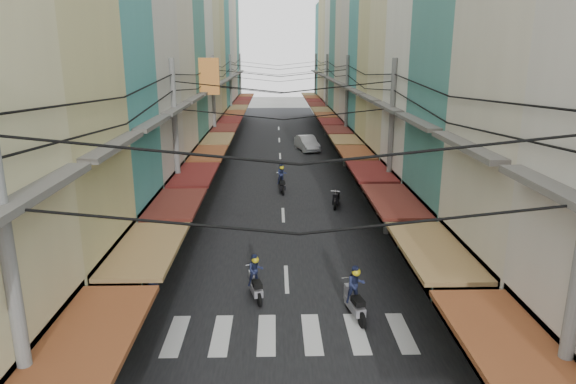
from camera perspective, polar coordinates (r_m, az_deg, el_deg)
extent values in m
plane|color=slate|center=(21.84, -0.29, -7.46)|extent=(160.00, 160.00, 0.00)
cube|color=black|center=(41.01, -0.86, 3.45)|extent=(10.00, 80.00, 0.02)
cube|color=gray|center=(41.46, -9.89, 3.38)|extent=(3.00, 80.00, 0.06)
cube|color=gray|center=(41.58, 8.15, 3.49)|extent=(3.00, 80.00, 0.06)
cube|color=silver|center=(16.75, -12.36, -15.31)|extent=(0.55, 2.40, 0.01)
cube|color=silver|center=(16.55, -7.42, -15.47)|extent=(0.55, 2.40, 0.01)
cube|color=silver|center=(16.46, -2.38, -15.52)|extent=(0.55, 2.40, 0.01)
cube|color=silver|center=(16.50, 2.67, -15.45)|extent=(0.55, 2.40, 0.01)
cube|color=silver|center=(16.65, 7.66, -15.27)|extent=(0.55, 2.40, 0.01)
cube|color=silver|center=(16.91, 12.51, -14.99)|extent=(0.55, 2.40, 0.01)
cube|color=brown|center=(11.29, -21.13, -14.76)|extent=(1.80, 4.34, 0.12)
cube|color=#595651|center=(10.43, -26.07, 0.07)|extent=(0.50, 4.24, 0.15)
cube|color=black|center=(16.32, -20.24, -10.55)|extent=(1.20, 4.52, 3.20)
cube|color=olive|center=(15.35, -15.39, -6.09)|extent=(1.80, 4.33, 0.12)
cube|color=#595651|center=(14.74, -18.68, 4.91)|extent=(0.50, 4.23, 0.15)
cube|color=teal|center=(19.91, -25.10, 17.32)|extent=(6.00, 4.30, 19.25)
cube|color=black|center=(20.29, -16.28, -5.08)|extent=(1.20, 4.13, 3.20)
cube|color=#5B211A|center=(19.52, -12.33, -1.28)|extent=(1.80, 3.96, 0.12)
cube|color=#595651|center=(19.03, -14.78, 7.40)|extent=(0.50, 3.87, 0.15)
cube|color=beige|center=(24.39, -20.80, 19.12)|extent=(6.00, 5.14, 20.93)
cube|color=black|center=(24.64, -13.58, -1.27)|extent=(1.20, 4.94, 3.20)
cube|color=#5D1A17|center=(24.01, -10.28, 1.94)|extent=(1.80, 4.73, 0.12)
cube|color=#595651|center=(23.62, -12.21, 9.02)|extent=(0.50, 4.63, 0.15)
cube|color=beige|center=(29.14, -17.18, 15.19)|extent=(6.00, 4.95, 17.43)
cube|color=black|center=(29.42, -11.59, 1.54)|extent=(1.20, 4.75, 3.20)
cube|color=brown|center=(28.90, -8.80, 4.27)|extent=(1.80, 4.56, 0.12)
cube|color=#595651|center=(28.57, -10.36, 10.16)|extent=(0.50, 4.46, 0.15)
cube|color=teal|center=(33.97, -14.85, 14.34)|extent=(6.00, 4.99, 16.32)
cube|color=black|center=(34.21, -10.18, 3.53)|extent=(1.20, 4.80, 3.20)
cube|color=olive|center=(33.76, -7.76, 5.89)|extent=(1.80, 4.60, 0.12)
cube|color=#595651|center=(33.48, -9.07, 10.94)|extent=(0.50, 4.50, 0.15)
cube|color=silver|center=(38.79, -13.51, 19.35)|extent=(6.00, 4.65, 22.87)
cube|color=black|center=(38.89, -9.14, 4.99)|extent=(1.20, 4.46, 3.20)
cube|color=#5B211A|center=(38.50, -7.00, 7.08)|extent=(1.80, 4.27, 0.12)
cube|color=#595651|center=(38.25, -8.14, 11.51)|extent=(0.50, 4.18, 0.15)
cube|color=beige|center=(43.40, -12.09, 17.44)|extent=(6.00, 4.89, 20.58)
cube|color=black|center=(43.56, -8.33, 6.12)|extent=(1.20, 4.70, 3.20)
cube|color=#5D1A17|center=(43.20, -6.41, 7.99)|extent=(1.80, 4.50, 0.12)
cube|color=#595651|center=(42.99, -7.41, 11.94)|extent=(0.50, 4.40, 0.15)
cube|color=#CBC07F|center=(48.01, -10.98, 15.99)|extent=(6.00, 4.52, 18.44)
cube|color=black|center=(48.18, -7.68, 7.02)|extent=(1.20, 4.34, 3.20)
cube|color=brown|center=(47.86, -5.94, 8.71)|extent=(1.80, 4.16, 0.12)
cube|color=#595651|center=(47.66, -6.83, 12.28)|extent=(0.50, 4.07, 0.15)
cube|color=teal|center=(52.84, -10.17, 17.13)|extent=(6.00, 5.20, 20.63)
cube|color=black|center=(52.96, -7.13, 7.79)|extent=(1.20, 4.99, 3.20)
cube|color=olive|center=(52.67, -5.54, 9.33)|extent=(1.80, 4.78, 0.12)
cube|color=#595651|center=(52.50, -6.35, 12.57)|extent=(0.50, 4.68, 0.15)
cube|color=beige|center=(57.93, -9.47, 18.51)|extent=(6.00, 4.94, 23.70)
cube|color=black|center=(57.97, -6.65, 8.45)|extent=(1.20, 4.74, 3.20)
cube|color=#5B211A|center=(57.70, -5.19, 9.86)|extent=(1.80, 4.55, 0.12)
cube|color=#595651|center=(57.54, -5.92, 12.82)|extent=(0.50, 4.45, 0.15)
cube|color=beige|center=(62.77, -8.79, 17.09)|extent=(6.00, 4.96, 21.12)
cube|color=black|center=(62.87, -6.25, 8.99)|extent=(1.20, 4.76, 3.20)
cube|color=#5D1A17|center=(62.62, -4.90, 10.29)|extent=(1.80, 4.56, 0.12)
cube|color=#595651|center=(62.47, -5.58, 13.02)|extent=(0.50, 4.46, 0.15)
cube|color=teal|center=(67.72, -8.22, 16.46)|extent=(6.00, 5.04, 19.90)
cube|color=black|center=(67.82, -5.91, 9.46)|extent=(1.20, 4.84, 3.20)
cube|color=brown|center=(67.60, -4.65, 10.67)|extent=(1.80, 4.64, 0.12)
cube|color=#595651|center=(67.46, -5.28, 13.20)|extent=(0.50, 4.54, 0.15)
cube|color=brown|center=(32.41, -8.75, 12.59)|extent=(1.20, 0.40, 2.20)
cube|color=brown|center=(11.24, 23.21, -15.13)|extent=(1.80, 4.35, 0.12)
cube|color=#595651|center=(10.43, 28.18, -0.20)|extent=(0.50, 4.25, 0.15)
cube|color=black|center=(16.35, 20.58, -10.53)|extent=(1.20, 4.78, 3.20)
cube|color=olive|center=(15.31, 15.83, -6.18)|extent=(1.80, 4.58, 0.12)
cube|color=#595651|center=(14.73, 19.10, 4.86)|extent=(0.50, 4.48, 0.15)
cube|color=teal|center=(20.41, 23.35, 11.54)|extent=(6.00, 5.03, 15.08)
cube|color=black|center=(20.70, 15.54, -4.61)|extent=(1.20, 4.83, 3.20)
cube|color=#5B211A|center=(19.88, 11.69, -0.94)|extent=(1.80, 4.63, 0.12)
cube|color=#595651|center=(19.44, 14.05, 7.61)|extent=(0.50, 4.53, 0.15)
cube|color=black|center=(25.20, 12.38, -0.83)|extent=(1.20, 4.60, 3.20)
cube|color=#5D1A17|center=(24.54, 9.16, 2.28)|extent=(1.80, 4.41, 0.12)
cube|color=#595651|center=(24.17, 11.00, 9.22)|extent=(0.50, 4.31, 0.15)
cube|color=beige|center=(29.43, 15.98, 18.50)|extent=(6.00, 4.52, 20.74)
cube|color=black|center=(29.59, 10.30, 1.68)|extent=(1.20, 4.34, 3.20)
cube|color=brown|center=(29.02, 7.52, 4.36)|extent=(1.80, 4.16, 0.12)
cube|color=#595651|center=(28.72, 9.03, 10.24)|extent=(0.50, 4.07, 0.15)
cube|color=#CBC07F|center=(33.57, 13.37, 12.56)|extent=(6.00, 4.12, 14.13)
cube|color=black|center=(33.73, 8.85, 3.42)|extent=(1.20, 3.96, 3.20)
cube|color=olive|center=(33.23, 6.39, 5.79)|extent=(1.80, 3.79, 0.12)
cube|color=#595651|center=(32.97, 7.69, 10.93)|extent=(0.50, 3.71, 0.15)
cube|color=teal|center=(37.69, 11.88, 15.61)|extent=(6.00, 4.40, 17.68)
cube|color=black|center=(37.85, 7.73, 4.76)|extent=(1.20, 4.23, 3.20)
cube|color=#5B211A|center=(37.41, 5.52, 6.88)|extent=(1.80, 4.05, 0.12)
cube|color=#595651|center=(37.18, 6.65, 11.45)|extent=(0.50, 3.96, 0.15)
cube|color=beige|center=(42.20, 10.62, 18.95)|extent=(6.00, 4.64, 22.59)
cube|color=black|center=(42.25, 6.78, 5.89)|extent=(1.20, 4.45, 3.20)
cube|color=#5D1A17|center=(41.86, 4.78, 7.80)|extent=(1.80, 4.26, 0.12)
cube|color=#595651|center=(41.65, 5.79, 11.88)|extent=(0.50, 4.17, 0.15)
cube|color=beige|center=(46.39, 9.45, 17.83)|extent=(6.00, 4.00, 21.25)
cube|color=black|center=(46.48, 6.03, 6.77)|extent=(1.20, 3.84, 3.20)
cube|color=brown|center=(46.12, 4.21, 8.51)|extent=(1.80, 3.68, 0.12)
cube|color=#595651|center=(45.93, 5.11, 12.22)|extent=(0.50, 3.60, 0.15)
cube|color=teal|center=(50.85, 8.50, 18.24)|extent=(6.00, 5.01, 22.33)
cube|color=black|center=(50.90, 5.39, 7.53)|extent=(1.20, 4.81, 3.20)
cube|color=olive|center=(50.58, 3.72, 9.12)|extent=(1.80, 4.61, 0.12)
cube|color=#595651|center=(50.40, 4.53, 12.50)|extent=(0.50, 4.51, 0.15)
cube|color=silver|center=(55.74, 7.55, 16.66)|extent=(6.00, 5.00, 19.71)
cube|color=black|center=(55.83, 4.79, 8.24)|extent=(1.20, 4.80, 3.20)
cube|color=#5B211A|center=(55.54, 3.26, 9.68)|extent=(1.80, 4.60, 0.12)
cube|color=#595651|center=(55.38, 3.99, 12.77)|extent=(0.50, 4.50, 0.15)
cube|color=beige|center=(60.33, 6.80, 15.22)|extent=(6.00, 4.32, 16.86)
cube|color=black|center=(60.43, 4.32, 8.79)|extent=(1.20, 4.15, 3.20)
cube|color=#5D1A17|center=(60.16, 2.90, 10.12)|extent=(1.80, 3.97, 0.12)
cube|color=#595651|center=(60.01, 3.57, 12.97)|extent=(0.50, 3.89, 0.15)
cube|color=#CBC07F|center=(64.63, 6.29, 16.61)|extent=(6.00, 4.33, 19.96)
cube|color=black|center=(64.71, 3.94, 9.23)|extent=(1.20, 4.16, 3.20)
cube|color=brown|center=(64.46, 2.61, 10.47)|extent=(1.80, 3.99, 0.12)
cube|color=#595651|center=(64.32, 3.24, 13.13)|extent=(0.50, 3.90, 0.15)
cube|color=teal|center=(69.20, 5.71, 14.21)|extent=(6.00, 4.88, 14.34)
cube|color=black|center=(69.27, 3.59, 9.64)|extent=(1.20, 4.68, 3.20)
cube|color=olive|center=(69.04, 2.34, 10.80)|extent=(1.80, 4.49, 0.12)
cube|color=#595651|center=(68.91, 2.92, 13.28)|extent=(0.50, 4.39, 0.15)
cylinder|color=slate|center=(10.27, -27.92, -11.75)|extent=(0.26, 0.26, 8.20)
cylinder|color=slate|center=(10.64, 29.16, -10.98)|extent=(0.26, 0.26, 8.20)
cylinder|color=slate|center=(23.96, -12.29, 4.50)|extent=(0.26, 0.26, 8.20)
cylinder|color=slate|center=(24.13, 11.30, 4.63)|extent=(0.26, 0.26, 8.20)
cylinder|color=slate|center=(38.64, -8.22, 8.71)|extent=(0.26, 0.26, 8.20)
cylinder|color=slate|center=(38.74, 6.50, 8.79)|extent=(0.26, 0.26, 8.20)
cylinder|color=slate|center=(53.50, -6.37, 10.58)|extent=(0.26, 0.26, 8.20)
cylinder|color=slate|center=(53.57, 4.32, 10.64)|extent=(0.26, 0.26, 8.20)
cylinder|color=slate|center=(68.42, -5.32, 11.63)|extent=(0.26, 0.26, 8.20)
cylinder|color=slate|center=(68.47, 3.07, 11.68)|extent=(0.26, 0.26, 8.20)
imported|color=silver|center=(45.57, 2.12, 4.64)|extent=(4.88, 2.75, 1.62)
imported|color=black|center=(20.67, 21.50, -9.97)|extent=(1.79, 0.77, 1.20)
cylinder|color=black|center=(19.05, -3.53, -10.27)|extent=(0.09, 0.48, 0.48)
cylinder|color=black|center=(17.98, -3.67, -11.91)|extent=(0.09, 0.48, 0.48)
cube|color=gray|center=(18.45, -3.60, -10.66)|extent=(0.31, 1.06, 0.26)
cube|color=black|center=(18.12, -3.65, -10.19)|extent=(0.29, 0.51, 0.17)
cube|color=gray|center=(18.82, -3.56, -9.41)|extent=(0.28, 0.26, 0.51)
imported|color=#20274C|center=(18.40, -3.61, -10.32)|extent=(0.48, 0.34, 1.22)
sphere|color=yellow|center=(18.02, -3.66, -7.69)|extent=(0.26, 0.26, 0.26)
cylinder|color=black|center=(17.97, 7.11, -11.94)|extent=(0.10, 0.52, 0.52)
cylinder|color=black|center=(16.84, 7.77, -13.97)|extent=(0.10, 0.52, 0.52)
cube|color=gray|center=(17.33, 7.44, -12.45)|extent=(0.34, 1.16, 0.28)
cube|color=black|center=(16.97, 7.61, -11.95)|extent=(0.32, 0.55, 0.18)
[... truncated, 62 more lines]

